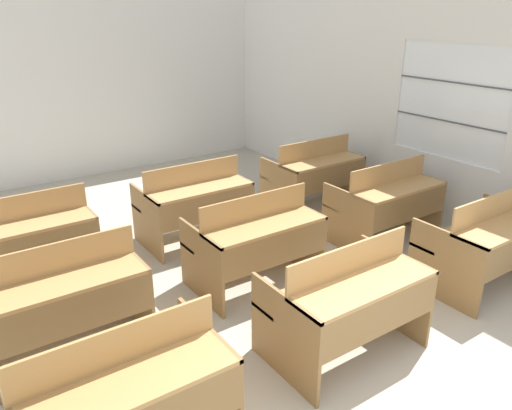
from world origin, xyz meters
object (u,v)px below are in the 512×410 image
(bench_third_left, at_px, (28,239))
(wastepaper_bin, at_px, (317,172))
(bench_third_center, at_px, (195,201))
(bench_second_center, at_px, (256,239))
(bench_front_center, at_px, (348,299))
(bench_third_right, at_px, (314,173))
(bench_front_right, at_px, (487,240))
(bench_front_left, at_px, (125,395))
(bench_second_left, at_px, (64,297))
(bench_second_right, at_px, (387,201))

(bench_third_left, distance_m, wastepaper_bin, 4.30)
(bench_third_center, relative_size, wastepaper_bin, 3.04)
(bench_second_center, bearing_deg, bench_front_center, -90.80)
(bench_third_right, bearing_deg, bench_front_right, -89.74)
(bench_second_center, bearing_deg, bench_front_right, -34.78)
(bench_front_left, distance_m, bench_third_center, 3.03)
(bench_front_left, xyz_separation_m, bench_front_right, (3.58, 0.01, 0.00))
(bench_front_center, height_order, bench_second_left, same)
(bench_front_left, distance_m, bench_third_left, 2.48)
(bench_front_right, xyz_separation_m, bench_third_center, (-1.82, 2.46, 0.00))
(bench_second_center, bearing_deg, bench_third_center, 90.60)
(bench_front_right, bearing_deg, bench_front_left, -179.92)
(bench_second_center, xyz_separation_m, bench_third_left, (-1.78, 1.23, 0.00))
(bench_second_right, xyz_separation_m, bench_third_right, (-0.00, 1.25, 0.00))
(bench_front_right, height_order, bench_third_left, same)
(bench_front_center, distance_m, bench_second_left, 2.16)
(bench_third_right, bearing_deg, bench_front_center, -126.13)
(bench_second_center, xyz_separation_m, wastepaper_bin, (2.45, 1.92, -0.28))
(bench_second_right, bearing_deg, bench_second_center, 179.45)
(bench_second_left, distance_m, bench_second_right, 3.57)
(bench_second_right, relative_size, bench_third_left, 1.00)
(bench_front_right, bearing_deg, bench_third_right, 90.26)
(bench_front_left, bearing_deg, bench_third_center, 54.50)
(bench_second_right, height_order, bench_third_center, same)
(bench_second_left, distance_m, bench_third_right, 3.78)
(bench_second_left, xyz_separation_m, bench_third_right, (3.57, 1.23, 0.00))
(bench_third_left, height_order, bench_third_center, same)
(bench_third_center, xyz_separation_m, bench_third_right, (1.80, 0.02, 0.00))
(bench_second_center, xyz_separation_m, bench_third_right, (1.79, 1.23, 0.00))
(bench_front_left, relative_size, bench_front_center, 1.00)
(bench_second_center, xyz_separation_m, bench_second_right, (1.79, -0.02, 0.00))
(bench_second_right, relative_size, wastepaper_bin, 3.04)
(bench_second_right, xyz_separation_m, bench_third_center, (-1.81, 1.23, 0.00))
(bench_second_right, distance_m, bench_third_center, 2.18)
(bench_front_right, xyz_separation_m, bench_third_right, (-0.01, 2.48, 0.00))
(bench_front_center, relative_size, wastepaper_bin, 3.04)
(bench_front_center, height_order, bench_third_right, same)
(bench_second_center, relative_size, bench_third_right, 1.00)
(wastepaper_bin, bearing_deg, bench_second_left, -155.65)
(bench_second_left, height_order, bench_second_center, same)
(bench_second_right, bearing_deg, bench_second_left, 179.73)
(bench_front_center, relative_size, bench_third_center, 1.00)
(bench_front_center, height_order, bench_second_center, same)
(bench_second_right, bearing_deg, bench_front_left, -160.82)
(bench_front_center, distance_m, wastepaper_bin, 4.02)
(bench_second_center, bearing_deg, wastepaper_bin, 38.00)
(bench_third_right, xyz_separation_m, wastepaper_bin, (0.66, 0.69, -0.28))
(bench_third_left, bearing_deg, bench_second_center, -34.50)
(bench_front_center, bearing_deg, bench_third_center, 89.89)
(bench_second_left, height_order, bench_third_left, same)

